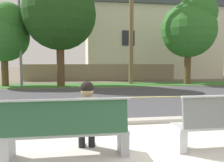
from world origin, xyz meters
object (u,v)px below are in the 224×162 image
(shade_tree_far_left, at_px, (5,33))
(shade_tree_centre, at_px, (191,26))
(bench_left, at_px, (67,131))
(seated_person_olive, at_px, (87,115))
(streetlamp, at_px, (21,25))
(shade_tree_left, at_px, (62,8))

(shade_tree_far_left, relative_size, shade_tree_centre, 0.84)
(bench_left, height_order, shade_tree_far_left, shade_tree_far_left)
(seated_person_olive, relative_size, shade_tree_centre, 0.20)
(streetlamp, bearing_deg, shade_tree_centre, -0.95)
(seated_person_olive, bearing_deg, shade_tree_left, 95.54)
(shade_tree_centre, bearing_deg, shade_tree_left, -179.66)
(bench_left, height_order, shade_tree_left, shade_tree_left)
(bench_left, distance_m, shade_tree_left, 12.35)
(bench_left, bearing_deg, shade_tree_centre, 54.97)
(bench_left, distance_m, shade_tree_far_left, 13.06)
(seated_person_olive, bearing_deg, streetlamp, 107.78)
(bench_left, height_order, seated_person_olive, seated_person_olive)
(bench_left, xyz_separation_m, streetlamp, (-3.37, 11.70, 3.46))
(streetlamp, relative_size, shade_tree_left, 0.89)
(streetlamp, xyz_separation_m, shade_tree_left, (2.60, -0.24, 1.08))
(shade_tree_far_left, height_order, shade_tree_left, shade_tree_left)
(seated_person_olive, relative_size, shade_tree_left, 0.16)
(shade_tree_left, bearing_deg, shade_tree_far_left, 172.47)
(bench_left, relative_size, shade_tree_centre, 0.32)
(shade_tree_centre, bearing_deg, bench_left, -125.03)
(seated_person_olive, distance_m, streetlamp, 12.53)
(streetlamp, distance_m, shade_tree_far_left, 1.16)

